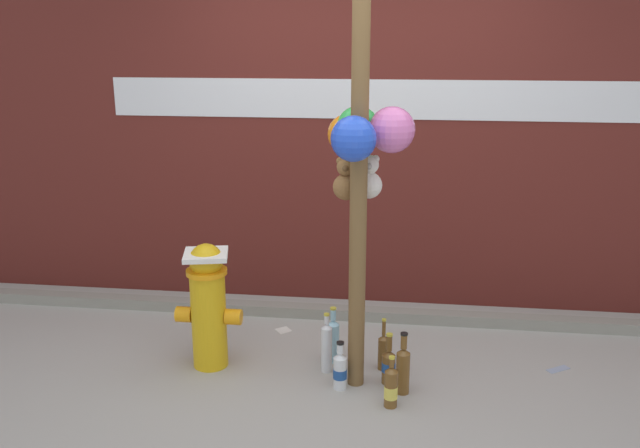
# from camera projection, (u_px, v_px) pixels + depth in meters

# --- Properties ---
(ground_plane) EXTENTS (14.00, 14.00, 0.00)m
(ground_plane) POSITION_uv_depth(u_px,v_px,m) (335.00, 401.00, 3.80)
(ground_plane) COLOR #9E9B93
(building_wall) EXTENTS (10.00, 0.21, 3.36)m
(building_wall) POSITION_uv_depth(u_px,v_px,m) (360.00, 82.00, 4.90)
(building_wall) COLOR #561E19
(building_wall) RESTS_ON ground_plane
(curb_strip) EXTENTS (8.00, 0.12, 0.08)m
(curb_strip) POSITION_uv_depth(u_px,v_px,m) (352.00, 313.00, 4.90)
(curb_strip) COLOR gray
(curb_strip) RESTS_ON ground_plane
(memorial_post) EXTENTS (0.58, 0.57, 2.93)m
(memorial_post) POSITION_uv_depth(u_px,v_px,m) (362.00, 112.00, 3.60)
(memorial_post) COLOR brown
(memorial_post) RESTS_ON ground_plane
(fire_hydrant) EXTENTS (0.41, 0.31, 0.80)m
(fire_hydrant) POSITION_uv_depth(u_px,v_px,m) (208.00, 303.00, 4.11)
(fire_hydrant) COLOR gold
(fire_hydrant) RESTS_ON ground_plane
(bottle_0) EXTENTS (0.07, 0.07, 0.38)m
(bottle_0) POSITION_uv_depth(u_px,v_px,m) (327.00, 346.00, 4.10)
(bottle_0) COLOR silver
(bottle_0) RESTS_ON ground_plane
(bottle_1) EXTENTS (0.07, 0.07, 0.34)m
(bottle_1) POSITION_uv_depth(u_px,v_px,m) (383.00, 351.00, 4.14)
(bottle_1) COLOR brown
(bottle_1) RESTS_ON ground_plane
(bottle_2) EXTENTS (0.08, 0.08, 0.38)m
(bottle_2) POSITION_uv_depth(u_px,v_px,m) (403.00, 368.00, 3.85)
(bottle_2) COLOR brown
(bottle_2) RESTS_ON ground_plane
(bottle_3) EXTENTS (0.08, 0.08, 0.31)m
(bottle_3) POSITION_uv_depth(u_px,v_px,m) (391.00, 387.00, 3.72)
(bottle_3) COLOR brown
(bottle_3) RESTS_ON ground_plane
(bottle_4) EXTENTS (0.08, 0.08, 0.32)m
(bottle_4) POSITION_uv_depth(u_px,v_px,m) (389.00, 365.00, 3.97)
(bottle_4) COLOR brown
(bottle_4) RESTS_ON ground_plane
(bottle_5) EXTENTS (0.08, 0.08, 0.37)m
(bottle_5) POSITION_uv_depth(u_px,v_px,m) (333.00, 339.00, 4.23)
(bottle_5) COLOR #93CCE0
(bottle_5) RESTS_ON ground_plane
(bottle_6) EXTENTS (0.08, 0.08, 0.30)m
(bottle_6) POSITION_uv_depth(u_px,v_px,m) (340.00, 370.00, 3.91)
(bottle_6) COLOR silver
(bottle_6) RESTS_ON ground_plane
(litter_0) EXTENTS (0.09, 0.10, 0.01)m
(litter_0) POSITION_uv_depth(u_px,v_px,m) (135.00, 305.00, 5.16)
(litter_0) COLOR tan
(litter_0) RESTS_ON ground_plane
(litter_1) EXTENTS (0.16, 0.13, 0.01)m
(litter_1) POSITION_uv_depth(u_px,v_px,m) (558.00, 369.00, 4.16)
(litter_1) COLOR #8C99B2
(litter_1) RESTS_ON ground_plane
(litter_2) EXTENTS (0.13, 0.13, 0.01)m
(litter_2) POSITION_uv_depth(u_px,v_px,m) (283.00, 330.00, 4.71)
(litter_2) COLOR silver
(litter_2) RESTS_ON ground_plane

